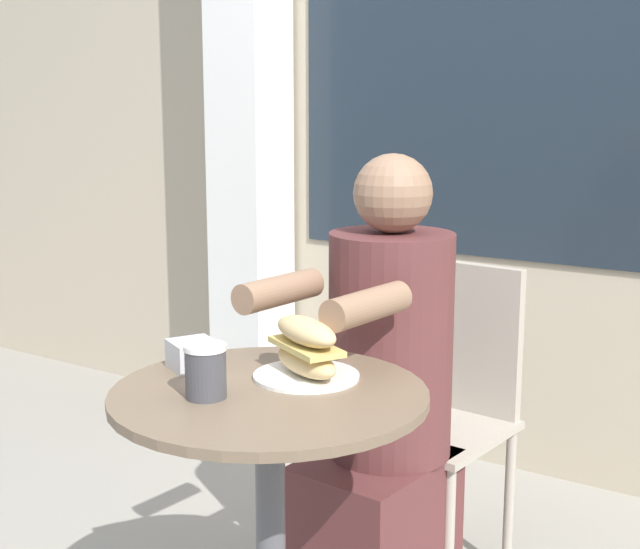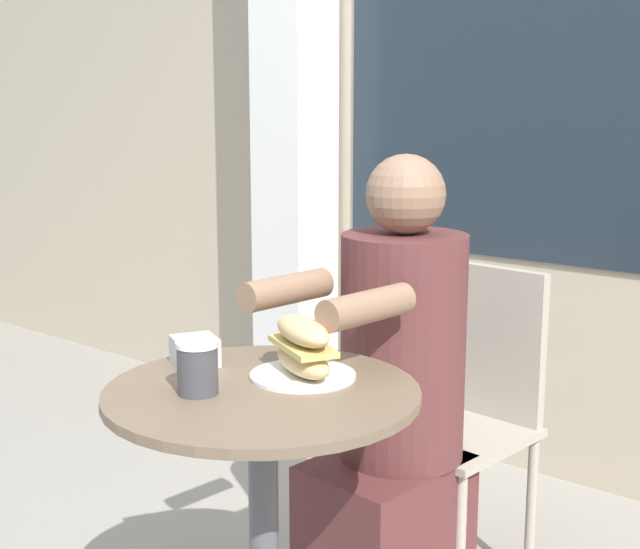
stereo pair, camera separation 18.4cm
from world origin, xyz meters
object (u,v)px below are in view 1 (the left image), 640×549
at_px(cafe_table, 270,492).
at_px(sandwich_on_plate, 306,352).
at_px(diner_chair, 447,391).
at_px(seated_diner, 382,427).
at_px(drink_cup, 206,371).

height_order(cafe_table, sandwich_on_plate, sandwich_on_plate).
bearing_deg(diner_chair, seated_diner, 93.11).
height_order(diner_chair, seated_diner, seated_diner).
height_order(seated_diner, sandwich_on_plate, seated_diner).
bearing_deg(drink_cup, sandwich_on_plate, 66.41).
relative_size(cafe_table, seated_diner, 0.64).
height_order(diner_chair, drink_cup, diner_chair).
xyz_separation_m(sandwich_on_plate, drink_cup, (-0.09, -0.21, -0.00)).
relative_size(seated_diner, drink_cup, 11.47).
relative_size(cafe_table, diner_chair, 0.87).
relative_size(diner_chair, seated_diner, 0.73).
xyz_separation_m(cafe_table, drink_cup, (-0.07, -0.10, 0.26)).
xyz_separation_m(diner_chair, drink_cup, (-0.07, -0.92, 0.29)).
relative_size(sandwich_on_plate, drink_cup, 2.09).
height_order(cafe_table, seated_diner, seated_diner).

